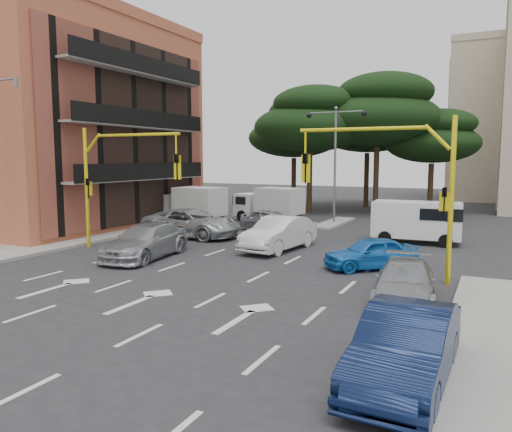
{
  "coord_description": "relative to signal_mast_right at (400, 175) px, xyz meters",
  "views": [
    {
      "loc": [
        10.13,
        -16.77,
        4.54
      ],
      "look_at": [
        -0.88,
        5.66,
        1.6
      ],
      "focal_mm": 35.0,
      "sensor_mm": 36.0,
      "label": 1
    }
  ],
  "objects": [
    {
      "name": "car_silver_parked",
      "position": [
        0.8,
        -2.96,
        -3.23
      ],
      "size": [
        2.34,
        4.66,
        1.3
      ],
      "primitive_type": "imported",
      "rotation": [
        0.0,
        0.0,
        0.12
      ],
      "color": "#909397",
      "rests_on": "ground"
    },
    {
      "name": "ground",
      "position": [
        -6.8,
        -1.99,
        -3.88
      ],
      "size": [
        120.0,
        120.0,
        0.0
      ],
      "primitive_type": "plane",
      "color": "#28282B",
      "rests_on": "ground"
    },
    {
      "name": "car_navy_parked",
      "position": [
        1.79,
        -8.81,
        -3.11
      ],
      "size": [
        1.74,
        4.72,
        1.54
      ],
      "primitive_type": "imported",
      "rotation": [
        0.0,
        0.0,
        -0.02
      ],
      "color": "#0B1738",
      "rests_on": "ground"
    },
    {
      "name": "pine_left_far",
      "position": [
        -13.75,
        23.96,
        3.03
      ],
      "size": [
        8.32,
        8.32,
        9.3
      ],
      "color": "#382616",
      "rests_on": "ground"
    },
    {
      "name": "pine_back",
      "position": [
        -7.75,
        26.96,
        3.72
      ],
      "size": [
        9.15,
        9.15,
        10.23
      ],
      "color": "#382616",
      "rests_on": "ground"
    },
    {
      "name": "car_silver_cross_a",
      "position": [
        -12.45,
        5.01,
        -3.08
      ],
      "size": [
        5.91,
        2.91,
        1.61
      ],
      "primitive_type": "imported",
      "rotation": [
        0.0,
        0.0,
        1.53
      ],
      "color": "#ABB0B4",
      "rests_on": "ground"
    },
    {
      "name": "van_white",
      "position": [
        -0.58,
        8.61,
        -2.76
      ],
      "size": [
        4.63,
        2.33,
        2.25
      ],
      "primitive_type": null,
      "rotation": [
        0.0,
        0.0,
        -1.5
      ],
      "color": "white",
      "rests_on": "ground"
    },
    {
      "name": "box_truck_b",
      "position": [
        -11.3,
        13.09,
        -2.66
      ],
      "size": [
        5.23,
        2.87,
        2.44
      ],
      "primitive_type": null,
      "rotation": [
        0.0,
        0.0,
        1.4
      ],
      "color": "silver",
      "rests_on": "ground"
    },
    {
      "name": "signal_mast_right",
      "position": [
        0.0,
        0.0,
        0.0
      ],
      "size": [
        5.79,
        0.37,
        6.0
      ],
      "color": "yellow",
      "rests_on": "ground"
    },
    {
      "name": "pine_left_near",
      "position": [
        -10.75,
        19.96,
        3.72
      ],
      "size": [
        9.15,
        9.15,
        10.23
      ],
      "color": "#382616",
      "rests_on": "ground"
    },
    {
      "name": "pine_center",
      "position": [
        -5.75,
        21.96,
        4.41
      ],
      "size": [
        9.98,
        9.98,
        11.16
      ],
      "color": "#382616",
      "rests_on": "ground"
    },
    {
      "name": "car_white_hatch",
      "position": [
        -6.34,
        3.49,
        -3.06
      ],
      "size": [
        2.32,
        5.16,
        1.64
      ],
      "primitive_type": "imported",
      "rotation": [
        0.0,
        0.0,
        -0.12
      ],
      "color": "silver",
      "rests_on": "ground"
    },
    {
      "name": "apartment_orange",
      "position": [
        -24.76,
        6.01,
        2.97
      ],
      "size": [
        15.19,
        16.15,
        13.7
      ],
      "color": "#B26238",
      "rests_on": "ground"
    },
    {
      "name": "car_blue_compact",
      "position": [
        -1.29,
        1.29,
        -3.23
      ],
      "size": [
        3.93,
        3.63,
        1.31
      ],
      "primitive_type": "imported",
      "rotation": [
        0.0,
        0.0,
        -0.88
      ],
      "color": "blue",
      "rests_on": "ground"
    },
    {
      "name": "median_strip",
      "position": [
        -6.8,
        14.01,
        -3.81
      ],
      "size": [
        1.4,
        6.0,
        0.15
      ],
      "primitive_type": "cube",
      "color": "gray",
      "rests_on": "ground"
    },
    {
      "name": "signal_mast_left",
      "position": [
        -13.61,
        0.0,
        0.0
      ],
      "size": [
        5.79,
        0.37,
        6.0
      ],
      "color": "yellow",
      "rests_on": "ground"
    },
    {
      "name": "box_truck_a",
      "position": [
        -15.66,
        9.56,
        -2.61
      ],
      "size": [
        5.4,
        2.73,
        2.56
      ],
      "primitive_type": null,
      "rotation": [
        0.0,
        0.0,
        1.46
      ],
      "color": "silver",
      "rests_on": "ground"
    },
    {
      "name": "street_lamp_center",
      "position": [
        -6.8,
        14.01,
        1.54
      ],
      "size": [
        4.16,
        0.36,
        7.77
      ],
      "color": "slate",
      "rests_on": "median_strip"
    },
    {
      "name": "pine_right",
      "position": [
        -1.75,
        23.96,
        2.33
      ],
      "size": [
        7.49,
        7.49,
        8.37
      ],
      "color": "#382616",
      "rests_on": "ground"
    },
    {
      "name": "car_silver_wagon",
      "position": [
        -11.0,
        -0.93,
        -3.13
      ],
      "size": [
        2.68,
        5.43,
        1.52
      ],
      "primitive_type": "imported",
      "rotation": [
        0.0,
        0.0,
        0.11
      ],
      "color": "#A2A5AA",
      "rests_on": "ground"
    },
    {
      "name": "car_silver_cross_b",
      "position": [
        -9.22,
        8.87,
        -3.19
      ],
      "size": [
        4.36,
        2.58,
        1.39
      ],
      "primitive_type": "imported",
      "rotation": [
        0.0,
        0.0,
        1.33
      ],
      "color": "#A0A1A8",
      "rests_on": "ground"
    }
  ]
}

